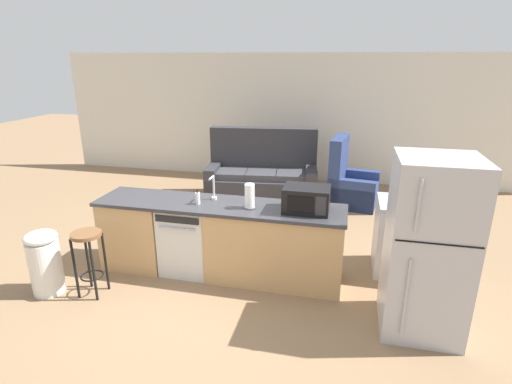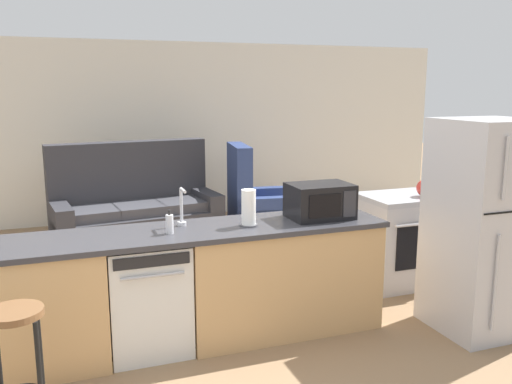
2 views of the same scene
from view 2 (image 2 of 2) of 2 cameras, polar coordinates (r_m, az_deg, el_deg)
name	(u,v)px [view 2 (image 2 of 2)]	position (r m, az deg, el deg)	size (l,w,h in m)	color
ground_plane	(182,343)	(4.39, -7.82, -15.43)	(24.00, 24.00, 0.00)	#896B4C
wall_back	(137,132)	(8.16, -12.38, 6.21)	(10.00, 0.06, 2.60)	silver
kitchen_counter	(211,288)	(4.28, -4.79, -9.99)	(2.94, 0.66, 0.90)	tan
dishwasher	(147,296)	(4.18, -11.38, -10.64)	(0.58, 0.61, 0.84)	silver
stove_range	(400,239)	(5.62, 14.94, -4.83)	(0.76, 0.68, 0.90)	#B7B7BC
refrigerator	(484,226)	(4.69, 22.85, -3.36)	(0.72, 0.73, 1.71)	#B7B7BC
microwave	(320,201)	(4.42, 6.74, -0.93)	(0.50, 0.37, 0.28)	black
sink_faucet	(182,209)	(4.16, -7.82, -1.83)	(0.07, 0.18, 0.30)	silver
paper_towel_roll	(249,208)	(4.13, -0.78, -1.72)	(0.14, 0.14, 0.28)	#4C4C51
soap_bottle	(170,224)	(3.98, -9.09, -3.33)	(0.06, 0.06, 0.18)	silver
kettle	(425,188)	(5.50, 17.40, 0.42)	(0.21, 0.17, 0.19)	red
bar_stool	(17,344)	(3.42, -23.90, -14.44)	(0.32, 0.32, 0.74)	brown
couch	(135,213)	(6.98, -12.65, -2.12)	(2.09, 1.13, 1.27)	#2D2D33
armchair	(254,207)	(7.31, -0.20, -1.62)	(0.91, 0.96, 1.20)	navy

